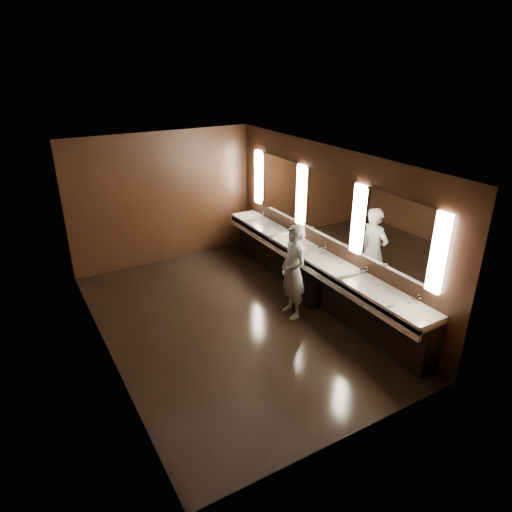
{
  "coord_description": "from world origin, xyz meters",
  "views": [
    {
      "loc": [
        -2.95,
        -6.02,
        4.19
      ],
      "look_at": [
        0.52,
        0.0,
        1.11
      ],
      "focal_mm": 32.0,
      "sensor_mm": 36.0,
      "label": 1
    }
  ],
  "objects": [
    {
      "name": "person",
      "position": [
        1.06,
        -0.33,
        0.83
      ],
      "size": [
        0.46,
        0.64,
        1.66
      ],
      "primitive_type": "imported",
      "rotation": [
        0.0,
        0.0,
        -1.67
      ],
      "color": "#7D94BA",
      "rests_on": "floor"
    },
    {
      "name": "wall_front",
      "position": [
        0.0,
        -3.0,
        1.4
      ],
      "size": [
        4.0,
        0.02,
        2.8
      ],
      "primitive_type": "cube",
      "color": "black",
      "rests_on": "floor"
    },
    {
      "name": "ceiling",
      "position": [
        0.0,
        0.0,
        2.8
      ],
      "size": [
        4.0,
        6.0,
        0.02
      ],
      "primitive_type": "cube",
      "color": "#2D2D2B",
      "rests_on": "wall_back"
    },
    {
      "name": "wall_back",
      "position": [
        0.0,
        3.0,
        1.4
      ],
      "size": [
        4.0,
        0.02,
        2.8
      ],
      "primitive_type": "cube",
      "color": "black",
      "rests_on": "floor"
    },
    {
      "name": "sink_counter",
      "position": [
        1.79,
        0.0,
        0.5
      ],
      "size": [
        0.55,
        5.4,
        1.01
      ],
      "color": "black",
      "rests_on": "floor"
    },
    {
      "name": "wall_left",
      "position": [
        -2.0,
        0.0,
        1.4
      ],
      "size": [
        0.02,
        6.0,
        2.8
      ],
      "primitive_type": "cube",
      "color": "black",
      "rests_on": "floor"
    },
    {
      "name": "wall_right",
      "position": [
        2.0,
        0.0,
        1.4
      ],
      "size": [
        0.02,
        6.0,
        2.8
      ],
      "primitive_type": "cube",
      "color": "black",
      "rests_on": "floor"
    },
    {
      "name": "trash_bin",
      "position": [
        1.58,
        -0.24,
        0.27
      ],
      "size": [
        0.45,
        0.45,
        0.53
      ],
      "primitive_type": "cylinder",
      "rotation": [
        0.0,
        0.0,
        -0.41
      ],
      "color": "black",
      "rests_on": "floor"
    },
    {
      "name": "mirror_band",
      "position": [
        1.98,
        -0.0,
        1.75
      ],
      "size": [
        0.06,
        5.03,
        1.15
      ],
      "color": "white",
      "rests_on": "wall_right"
    },
    {
      "name": "floor",
      "position": [
        0.0,
        0.0,
        0.0
      ],
      "size": [
        6.0,
        6.0,
        0.0
      ],
      "primitive_type": "plane",
      "color": "black",
      "rests_on": "ground"
    }
  ]
}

